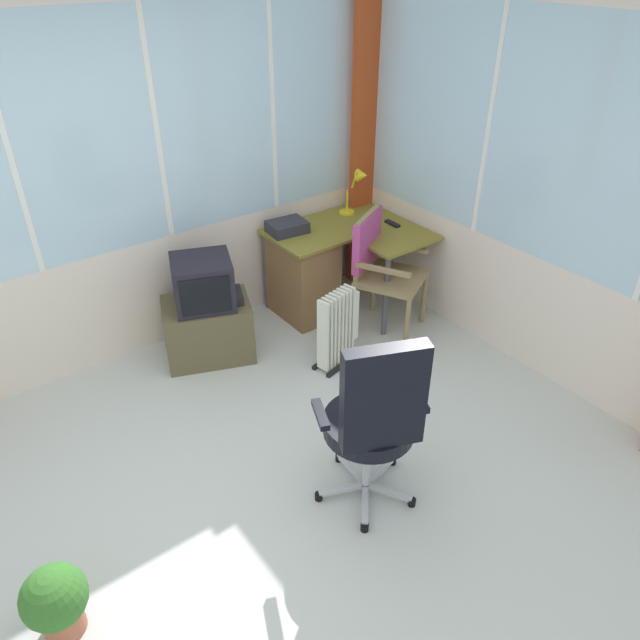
{
  "coord_description": "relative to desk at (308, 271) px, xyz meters",
  "views": [
    {
      "loc": [
        -1.1,
        -1.99,
        2.75
      ],
      "look_at": [
        0.9,
        0.67,
        0.59
      ],
      "focal_mm": 33.62,
      "sensor_mm": 36.0,
      "label": 1
    }
  ],
  "objects": [
    {
      "name": "wooden_armchair",
      "position": [
        0.3,
        -0.5,
        0.23
      ],
      "size": [
        0.65,
        0.65,
        0.98
      ],
      "color": "olive",
      "rests_on": "ground"
    },
    {
      "name": "east_window_panel",
      "position": [
        0.89,
        -1.58,
        0.9
      ],
      "size": [
        0.07,
        3.84,
        2.59
      ],
      "color": "silver",
      "rests_on": "ground"
    },
    {
      "name": "tv_remote",
      "position": [
        0.67,
        -0.26,
        0.34
      ],
      "size": [
        0.05,
        0.15,
        0.02
      ],
      "primitive_type": "cube",
      "rotation": [
        0.0,
        0.0,
        -0.02
      ],
      "color": "black",
      "rests_on": "desk"
    },
    {
      "name": "ground",
      "position": [
        -1.46,
        -1.58,
        -0.42
      ],
      "size": [
        5.64,
        4.84,
        0.06
      ],
      "primitive_type": "cube",
      "color": "silver"
    },
    {
      "name": "tv_on_stand",
      "position": [
        -0.97,
        -0.06,
        -0.03
      ],
      "size": [
        0.76,
        0.65,
        0.82
      ],
      "color": "brown",
      "rests_on": "ground"
    },
    {
      "name": "curtain_corner",
      "position": [
        0.76,
        0.24,
        0.86
      ],
      "size": [
        0.24,
        0.08,
        2.49
      ],
      "primitive_type": "cube",
      "rotation": [
        0.0,
        0.0,
        0.03
      ],
      "color": "#AD411B",
      "rests_on": "ground"
    },
    {
      "name": "desk",
      "position": [
        0.0,
        0.0,
        0.0
      ],
      "size": [
        1.12,
        1.01,
        0.72
      ],
      "color": "olive",
      "rests_on": "ground"
    },
    {
      "name": "office_chair",
      "position": [
        -0.94,
        -1.89,
        0.27
      ],
      "size": [
        0.63,
        0.6,
        1.16
      ],
      "color": "#B7B7BF",
      "rests_on": "ground"
    },
    {
      "name": "potted_plant",
      "position": [
        -2.57,
        -1.59,
        -0.17
      ],
      "size": [
        0.3,
        0.3,
        0.4
      ],
      "color": "#A65840",
      "rests_on": "ground"
    },
    {
      "name": "north_window_panel",
      "position": [
        -1.46,
        0.37,
        0.9
      ],
      "size": [
        4.64,
        0.07,
        2.59
      ],
      "color": "silver",
      "rests_on": "ground"
    },
    {
      "name": "paper_tray",
      "position": [
        -0.1,
        0.14,
        0.38
      ],
      "size": [
        0.32,
        0.26,
        0.09
      ],
      "primitive_type": "cube",
      "rotation": [
        0.0,
        0.0,
        -0.11
      ],
      "color": "#282832",
      "rests_on": "desk"
    },
    {
      "name": "space_heater",
      "position": [
        -0.25,
        -0.72,
        -0.08
      ],
      "size": [
        0.41,
        0.24,
        0.61
      ],
      "color": "silver",
      "rests_on": "ground"
    },
    {
      "name": "desk_lamp",
      "position": [
        0.6,
        0.1,
        0.59
      ],
      "size": [
        0.24,
        0.2,
        0.4
      ],
      "color": "yellow",
      "rests_on": "desk"
    }
  ]
}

